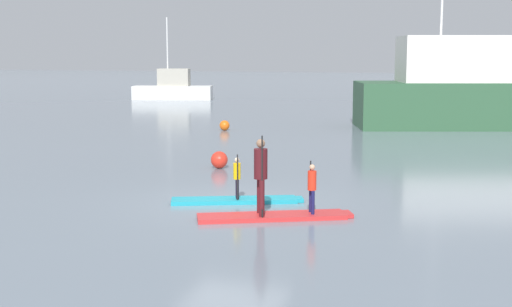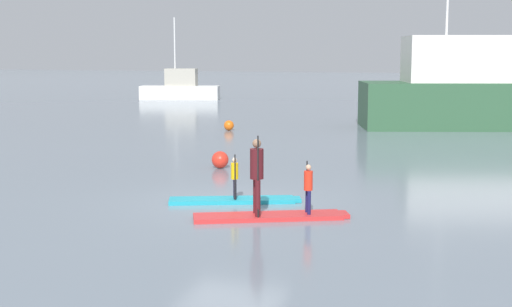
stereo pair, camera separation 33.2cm
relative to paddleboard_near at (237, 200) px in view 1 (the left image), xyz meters
name	(u,v)px [view 1 (the left image)]	position (x,y,z in m)	size (l,w,h in m)	color
ground_plane	(233,204)	(0.00, -0.27, -0.05)	(240.00, 240.00, 0.00)	slate
paddleboard_near	(237,200)	(0.00, 0.00, 0.00)	(3.23, 1.76, 0.10)	#1E9EB2
paddler_child_solo	(237,176)	(0.01, -0.01, 0.62)	(0.23, 0.35, 1.12)	black
paddleboard_far	(275,216)	(1.37, -1.35, 0.00)	(3.41, 2.05, 0.10)	red
paddler_adult	(261,171)	(1.08, -1.50, 1.03)	(0.40, 0.49, 1.80)	#4C1419
paddler_child_front	(312,186)	(2.12, -0.99, 0.67)	(0.26, 0.37, 1.17)	#19194C
fishing_boat_white_large	(487,93)	(6.05, 20.36, 1.69)	(14.12, 7.65, 12.71)	#2D5638
fishing_boat_green_midground	(173,88)	(-17.77, 35.15, 0.86)	(6.58, 3.45, 6.53)	silver
mooring_buoy_near	(219,160)	(-2.25, 4.68, 0.22)	(0.55, 0.55, 0.55)	red
mooring_buoy_mid	(225,125)	(-5.93, 15.11, 0.19)	(0.49, 0.49, 0.49)	orange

